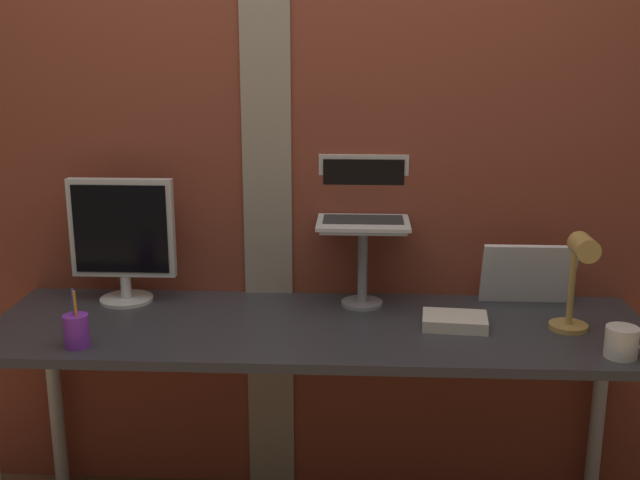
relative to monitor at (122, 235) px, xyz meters
The scene contains 10 objects.
brick_wall_back 0.70m from the monitor, 17.09° to the left, with size 3.72×0.16×2.64m.
desk 0.76m from the monitor, 16.06° to the right, with size 2.08×0.63×0.76m.
monitor is the anchor object (origin of this frame).
laptop_stand 0.81m from the monitor, ahead, with size 0.28×0.22×0.28m.
laptop 0.82m from the monitor, ahead, with size 0.31×0.26×0.22m.
whiteboard_panel 1.37m from the monitor, ahead, with size 0.31×0.02×0.22m, color white.
desk_lamp 1.47m from the monitor, ahead, with size 0.12×0.20×0.32m.
pen_cup 0.45m from the monitor, 93.60° to the right, with size 0.07×0.07×0.18m.
coffee_mug 1.61m from the monitor, 14.82° to the right, with size 0.13×0.09×0.09m.
paper_clutter_stack 1.14m from the monitor, ahead, with size 0.20×0.14×0.04m, color silver.
Camera 1 is at (0.20, -2.25, 1.64)m, focal length 43.78 mm.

